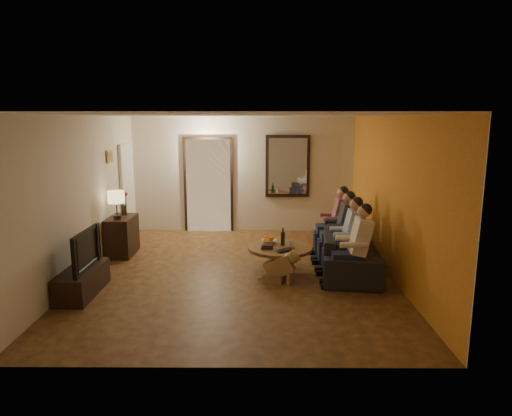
{
  "coord_description": "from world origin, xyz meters",
  "views": [
    {
      "loc": [
        0.34,
        -7.32,
        2.52
      ],
      "look_at": [
        0.3,
        0.3,
        1.05
      ],
      "focal_mm": 32.0,
      "sensor_mm": 36.0,
      "label": 1
    }
  ],
  "objects_px": {
    "person_a": "(356,249)",
    "dog": "(279,266)",
    "dresser": "(122,236)",
    "table_lamp": "(117,205)",
    "tv_stand": "(82,281)",
    "coffee_table": "(280,260)",
    "person_b": "(348,239)",
    "bowl": "(269,242)",
    "tv": "(80,250)",
    "person_c": "(342,230)",
    "sofa": "(350,249)",
    "wine_bottle": "(283,236)",
    "laptop": "(287,251)",
    "person_d": "(336,223)"
  },
  "relations": [
    {
      "from": "person_a",
      "to": "wine_bottle",
      "type": "xyz_separation_m",
      "value": [
        -1.07,
        0.75,
        0.01
      ]
    },
    {
      "from": "dresser",
      "to": "person_b",
      "type": "xyz_separation_m",
      "value": [
        4.07,
        -1.11,
        0.24
      ]
    },
    {
      "from": "table_lamp",
      "to": "tv_stand",
      "type": "bearing_deg",
      "value": -90.0
    },
    {
      "from": "dresser",
      "to": "sofa",
      "type": "height_order",
      "value": "dresser"
    },
    {
      "from": "dresser",
      "to": "tv_stand",
      "type": "xyz_separation_m",
      "value": [
        0.0,
        -2.02,
        -0.17
      ]
    },
    {
      "from": "wine_bottle",
      "to": "person_a",
      "type": "bearing_deg",
      "value": -34.92
    },
    {
      "from": "tv_stand",
      "to": "bowl",
      "type": "xyz_separation_m",
      "value": [
        2.77,
        1.18,
        0.29
      ]
    },
    {
      "from": "dresser",
      "to": "table_lamp",
      "type": "distance_m",
      "value": 0.67
    },
    {
      "from": "tv",
      "to": "sofa",
      "type": "bearing_deg",
      "value": -73.79
    },
    {
      "from": "person_a",
      "to": "dog",
      "type": "xyz_separation_m",
      "value": [
        -1.15,
        0.17,
        -0.32
      ]
    },
    {
      "from": "tv",
      "to": "bowl",
      "type": "distance_m",
      "value": 3.02
    },
    {
      "from": "tv_stand",
      "to": "laptop",
      "type": "height_order",
      "value": "laptop"
    },
    {
      "from": "person_d",
      "to": "wine_bottle",
      "type": "xyz_separation_m",
      "value": [
        -1.07,
        -1.05,
        0.01
      ]
    },
    {
      "from": "bowl",
      "to": "laptop",
      "type": "bearing_deg",
      "value": -60.75
    },
    {
      "from": "tv",
      "to": "coffee_table",
      "type": "relative_size",
      "value": 0.94
    },
    {
      "from": "table_lamp",
      "to": "tv_stand",
      "type": "distance_m",
      "value": 1.97
    },
    {
      "from": "person_b",
      "to": "bowl",
      "type": "distance_m",
      "value": 1.33
    },
    {
      "from": "sofa",
      "to": "coffee_table",
      "type": "distance_m",
      "value": 1.25
    },
    {
      "from": "tv",
      "to": "coffee_table",
      "type": "distance_m",
      "value": 3.14
    },
    {
      "from": "dog",
      "to": "coffee_table",
      "type": "height_order",
      "value": "dog"
    },
    {
      "from": "tv",
      "to": "dog",
      "type": "height_order",
      "value": "tv"
    },
    {
      "from": "person_a",
      "to": "wine_bottle",
      "type": "distance_m",
      "value": 1.31
    },
    {
      "from": "dresser",
      "to": "wine_bottle",
      "type": "xyz_separation_m",
      "value": [
        3.0,
        -0.96,
        0.24
      ]
    },
    {
      "from": "dog",
      "to": "person_c",
      "type": "bearing_deg",
      "value": 57.82
    },
    {
      "from": "person_a",
      "to": "coffee_table",
      "type": "relative_size",
      "value": 1.12
    },
    {
      "from": "tv",
      "to": "person_d",
      "type": "relative_size",
      "value": 0.84
    },
    {
      "from": "sofa",
      "to": "bowl",
      "type": "relative_size",
      "value": 9.03
    },
    {
      "from": "table_lamp",
      "to": "wine_bottle",
      "type": "bearing_deg",
      "value": -13.8
    },
    {
      "from": "person_c",
      "to": "wine_bottle",
      "type": "distance_m",
      "value": 1.16
    },
    {
      "from": "tv_stand",
      "to": "table_lamp",
      "type": "bearing_deg",
      "value": 90.0
    },
    {
      "from": "table_lamp",
      "to": "laptop",
      "type": "bearing_deg",
      "value": -20.11
    },
    {
      "from": "sofa",
      "to": "wine_bottle",
      "type": "distance_m",
      "value": 1.21
    },
    {
      "from": "dog",
      "to": "dresser",
      "type": "bearing_deg",
      "value": 168.19
    },
    {
      "from": "laptop",
      "to": "dog",
      "type": "bearing_deg",
      "value": -163.66
    },
    {
      "from": "tv",
      "to": "person_d",
      "type": "distance_m",
      "value": 4.59
    },
    {
      "from": "person_c",
      "to": "sofa",
      "type": "bearing_deg",
      "value": -71.57
    },
    {
      "from": "person_b",
      "to": "coffee_table",
      "type": "relative_size",
      "value": 1.12
    },
    {
      "from": "person_a",
      "to": "person_c",
      "type": "height_order",
      "value": "same"
    },
    {
      "from": "person_c",
      "to": "person_a",
      "type": "bearing_deg",
      "value": -90.0
    },
    {
      "from": "table_lamp",
      "to": "laptop",
      "type": "relative_size",
      "value": 1.64
    },
    {
      "from": "person_b",
      "to": "table_lamp",
      "type": "bearing_deg",
      "value": 167.74
    },
    {
      "from": "tv",
      "to": "person_a",
      "type": "bearing_deg",
      "value": -85.6
    },
    {
      "from": "tv_stand",
      "to": "dog",
      "type": "relative_size",
      "value": 2.07
    },
    {
      "from": "dog",
      "to": "laptop",
      "type": "bearing_deg",
      "value": 72.88
    },
    {
      "from": "tv_stand",
      "to": "person_a",
      "type": "height_order",
      "value": "person_a"
    },
    {
      "from": "sofa",
      "to": "person_d",
      "type": "distance_m",
      "value": 0.94
    },
    {
      "from": "dresser",
      "to": "laptop",
      "type": "relative_size",
      "value": 2.49
    },
    {
      "from": "tv",
      "to": "person_d",
      "type": "height_order",
      "value": "person_d"
    },
    {
      "from": "dresser",
      "to": "person_a",
      "type": "bearing_deg",
      "value": -22.72
    },
    {
      "from": "bowl",
      "to": "wine_bottle",
      "type": "bearing_deg",
      "value": -27.55
    }
  ]
}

